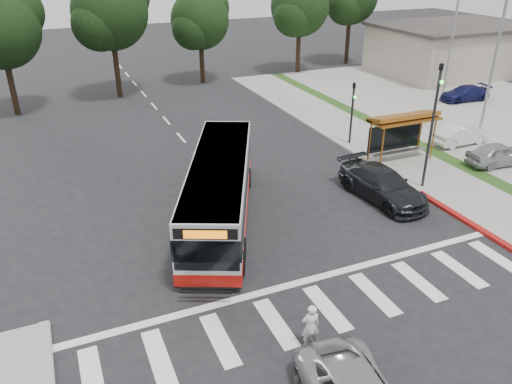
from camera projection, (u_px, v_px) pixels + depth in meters
ground at (268, 239)px, 21.66m from camera, size 140.00×140.00×0.00m
sidewalk_east at (372, 143)px, 32.12m from camera, size 4.00×40.00×0.12m
curb_east at (345, 147)px, 31.41m from camera, size 0.30×40.00×0.15m
curb_east_red at (462, 219)px, 23.16m from camera, size 0.32×6.00×0.15m
parking_lot at (488, 113)px, 38.03m from camera, size 18.00×36.00×0.10m
commercial_building at (451, 50)px, 49.45m from camera, size 14.00×10.00×4.40m
building_roof_cap at (456, 26)px, 48.41m from camera, size 14.60×10.60×0.30m
crosswalk_ladder at (327, 308)px, 17.54m from camera, size 18.00×2.60×0.01m
bus_shelter at (403, 122)px, 28.65m from camera, size 4.20×1.60×2.86m
traffic_signal_ne_tall at (433, 117)px, 24.58m from camera, size 0.18×0.37×6.50m
traffic_signal_ne_short at (352, 107)px, 30.97m from camera, size 0.18×0.37×4.00m
lot_light_front at (497, 48)px, 30.37m from camera, size 1.90×0.35×9.01m
lot_light_mid at (455, 22)px, 40.74m from camera, size 1.90×0.35×9.01m
tree_ne_a at (300, 5)px, 47.67m from camera, size 6.16×5.74×9.30m
tree_north_a at (111, 10)px, 39.42m from camera, size 6.60×6.15×10.17m
tree_north_b at (200, 19)px, 44.45m from camera, size 5.72×5.33×8.43m
tree_north_c at (0, 28)px, 35.21m from camera, size 6.16×5.74×9.30m
transit_bus at (220, 191)px, 22.65m from camera, size 6.87×11.30×2.92m
pedestrian at (311, 326)px, 15.51m from camera, size 0.65×0.48×1.61m
dark_sedan at (382, 185)px, 24.84m from camera, size 2.58×5.46×1.54m
parked_car_0 at (499, 154)px, 28.57m from camera, size 3.96×1.87×1.31m
parked_car_1 at (460, 135)px, 31.58m from camera, size 3.86×1.46×1.26m
parked_car_3 at (465, 93)px, 40.63m from camera, size 4.27×1.97×1.21m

